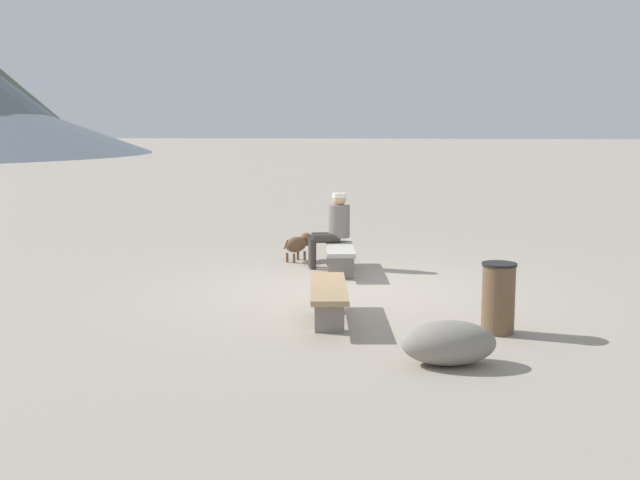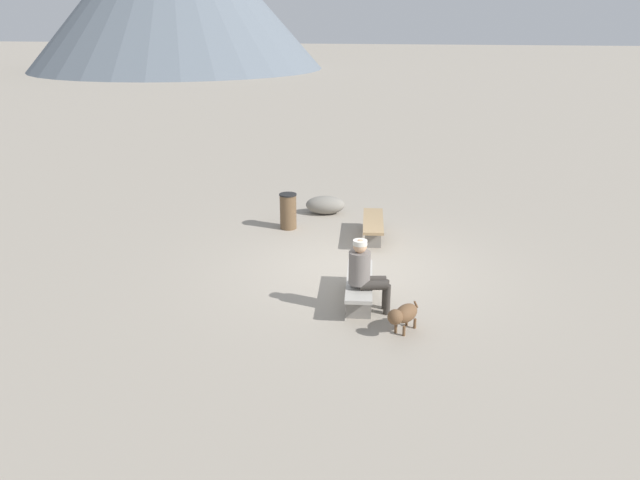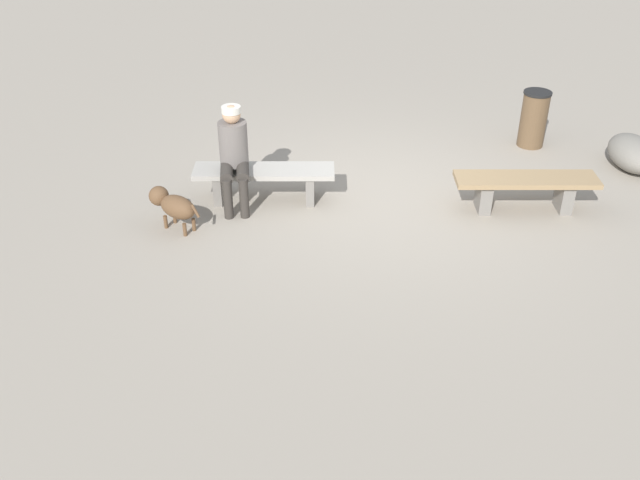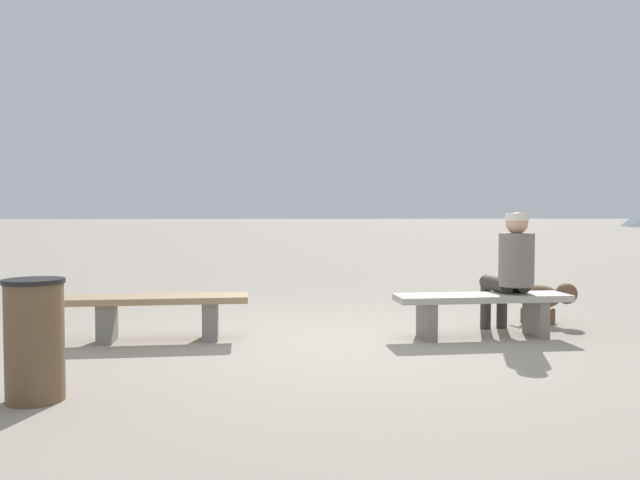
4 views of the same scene
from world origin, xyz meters
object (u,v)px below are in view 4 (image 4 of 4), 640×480
seated_person (512,265)px  bench_left (159,309)px  trash_bin (35,340)px  bench_right (482,306)px  dog (545,296)px

seated_person → bench_left: bearing=171.7°
trash_bin → bench_right: bearing=29.8°
dog → bench_left: bearing=-138.7°
bench_left → trash_bin: trash_bin is taller
dog → trash_bin: size_ratio=0.84×
seated_person → trash_bin: (-3.84, -2.13, -0.30)m
bench_right → seated_person: bearing=14.7°
seated_person → dog: (0.60, 0.64, -0.41)m
bench_left → seated_person: (3.46, 0.20, 0.40)m
bench_left → dog: 4.15m
seated_person → trash_bin: 4.40m
bench_left → bench_right: bench_left is taller
seated_person → dog: seated_person is taller
trash_bin → bench_left: bearing=79.1°
bench_left → dog: bearing=6.0°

